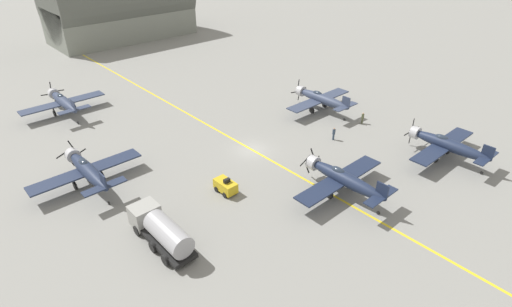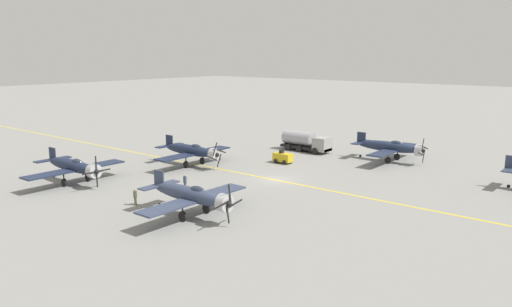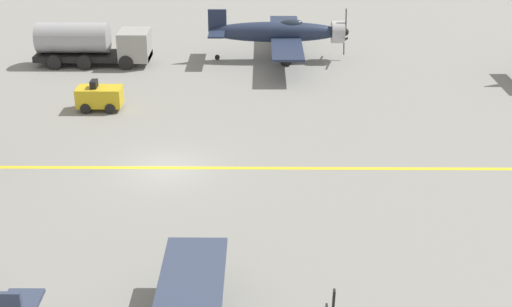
{
  "view_description": "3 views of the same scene",
  "coord_description": "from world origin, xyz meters",
  "views": [
    {
      "loc": [
        -28.8,
        -32.82,
        25.15
      ],
      "look_at": [
        -3.3,
        -4.41,
        2.7
      ],
      "focal_mm": 28.0,
      "sensor_mm": 36.0,
      "label": 1
    },
    {
      "loc": [
        45.75,
        34.13,
        14.65
      ],
      "look_at": [
        1.42,
        -1.92,
        3.18
      ],
      "focal_mm": 35.0,
      "sensor_mm": 36.0,
      "label": 2
    },
    {
      "loc": [
        31.3,
        4.62,
        14.8
      ],
      "look_at": [
        1.72,
        4.38,
        1.55
      ],
      "focal_mm": 50.0,
      "sensor_mm": 36.0,
      "label": 3
    }
  ],
  "objects": [
    {
      "name": "airplane_far_left",
      "position": [
        -13.56,
        26.68,
        2.01
      ],
      "size": [
        12.0,
        9.98,
        3.8
      ],
      "rotation": [
        0.0,
        0.0,
        0.09
      ],
      "color": "#303A53",
      "rests_on": "ground"
    },
    {
      "name": "airplane_mid_right",
      "position": [
        15.55,
        2.04,
        2.01
      ],
      "size": [
        12.0,
        9.98,
        3.79
      ],
      "rotation": [
        0.0,
        0.0,
        0.05
      ],
      "color": "#343E58",
      "rests_on": "ground"
    },
    {
      "name": "airplane_mid_left",
      "position": [
        -18.3,
        5.99,
        2.01
      ],
      "size": [
        12.0,
        9.98,
        3.73
      ],
      "rotation": [
        0.0,
        0.0,
        -0.2
      ],
      "color": "#212B44",
      "rests_on": "ground"
    },
    {
      "name": "airplane_near_center",
      "position": [
        0.8,
        -13.32,
        2.01
      ],
      "size": [
        12.0,
        9.98,
        3.67
      ],
      "rotation": [
        0.0,
        0.0,
        -0.03
      ],
      "color": "#1C263F",
      "rests_on": "ground"
    },
    {
      "name": "fuel_tanker",
      "position": [
        -17.06,
        -7.15,
        1.51
      ],
      "size": [
        2.67,
        8.0,
        2.98
      ],
      "color": "black",
      "rests_on": "ground"
    },
    {
      "name": "taxiway_stripe",
      "position": [
        0.0,
        0.0,
        0.0
      ],
      "size": [
        0.3,
        160.0,
        0.01
      ],
      "primitive_type": "cube",
      "color": "yellow",
      "rests_on": "ground"
    },
    {
      "name": "airplane_near_right",
      "position": [
        15.81,
        -17.12,
        2.01
      ],
      "size": [
        12.0,
        9.98,
        3.8
      ],
      "rotation": [
        0.0,
        0.0,
        0.24
      ],
      "color": "#1D2841",
      "rests_on": "ground"
    },
    {
      "name": "tow_tractor",
      "position": [
        -8.06,
        -4.88,
        0.79
      ],
      "size": [
        1.57,
        2.6,
        1.79
      ],
      "color": "gold",
      "rests_on": "ground"
    },
    {
      "name": "hangar",
      "position": [
        13.37,
        62.3,
        7.59
      ],
      "size": [
        32.44,
        16.06,
        17.23
      ],
      "color": "gray",
      "rests_on": "ground"
    },
    {
      "name": "ground_crew_inspecting",
      "position": [
        16.7,
        -4.77,
        0.91
      ],
      "size": [
        0.36,
        0.36,
        1.66
      ],
      "color": "#515638",
      "rests_on": "ground"
    },
    {
      "name": "ground_plane",
      "position": [
        0.0,
        0.0,
        0.0
      ],
      "size": [
        400.0,
        400.0,
        0.0
      ],
      "primitive_type": "plane",
      "color": "gray"
    },
    {
      "name": "ground_crew_walking",
      "position": [
        9.77,
        -5.12,
        0.95
      ],
      "size": [
        0.38,
        0.38,
        1.75
      ],
      "color": "#334256",
      "rests_on": "ground"
    }
  ]
}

